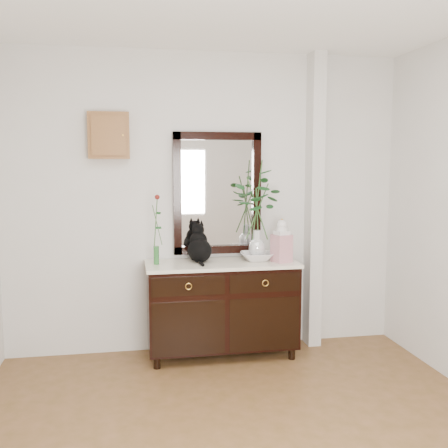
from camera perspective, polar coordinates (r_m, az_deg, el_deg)
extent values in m
cube|color=silver|center=(4.76, -1.94, 2.26)|extent=(3.60, 0.04, 2.70)
cube|color=silver|center=(4.93, 9.78, 2.32)|extent=(0.12, 0.20, 2.70)
cube|color=black|center=(4.69, -0.22, -8.87)|extent=(1.30, 0.50, 0.82)
cube|color=white|center=(4.60, -0.22, -4.37)|extent=(1.33, 0.52, 0.03)
cube|color=black|center=(4.75, -0.73, 3.35)|extent=(0.80, 0.06, 1.10)
cube|color=white|center=(4.77, -0.76, 3.36)|extent=(0.66, 0.01, 0.96)
cube|color=brown|center=(4.66, -12.43, 9.39)|extent=(0.35, 0.10, 0.40)
imported|color=silver|center=(4.69, 3.60, -3.54)|extent=(0.31, 0.31, 0.07)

